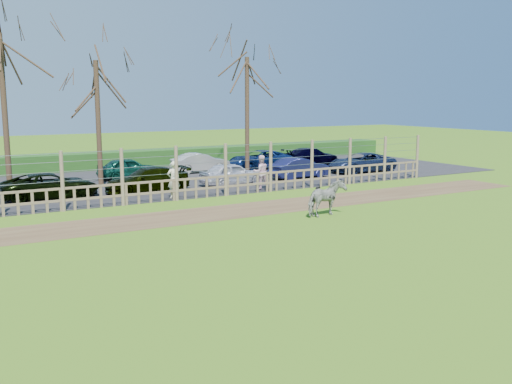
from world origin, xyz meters
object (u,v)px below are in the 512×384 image
car_2 (51,186)px  car_11 (200,163)px  tree_mid (97,93)px  crow (318,189)px  tree_right (247,87)px  car_6 (362,163)px  car_5 (299,168)px  car_12 (260,160)px  tree_left (2,76)px  visitor_b (261,172)px  car_10 (129,168)px  car_13 (311,156)px  visitor_a (174,180)px  car_3 (147,180)px  car_4 (232,174)px  zebra (326,198)px

car_2 → car_11: 11.20m
tree_mid → crow: (9.17, -6.50, -4.76)m
tree_right → car_6: (6.68, -2.65, -4.60)m
crow → car_11: bearing=103.2°
tree_right → car_2: size_ratio=1.70×
car_5 → car_12: same height
car_5 → car_12: size_ratio=0.84×
tree_left → visitor_b: 12.88m
car_10 → car_13: size_ratio=0.85×
tree_right → car_6: 8.53m
tree_left → car_6: bearing=-3.3°
visitor_a → crow: size_ratio=6.21×
visitor_b → tree_left: bearing=-8.6°
visitor_b → car_6: 9.16m
car_3 → car_4: (4.66, -0.09, 0.00)m
car_11 → car_13: bearing=-90.6°
car_12 → crow: bearing=-12.4°
tree_right → crow: size_ratio=26.46×
tree_right → visitor_a: bearing=-141.5°
car_3 → car_2: bearing=-93.9°
car_3 → car_12: (9.51, 5.32, 0.00)m
zebra → visitor_b: visitor_b is taller
car_3 → car_6: size_ratio=0.96×
visitor_b → crow: bearing=151.5°
car_10 → visitor_a: bearing=178.1°
zebra → visitor_a: 7.65m
tree_left → tree_mid: tree_left is taller
visitor_a → car_2: size_ratio=0.40×
car_5 → car_12: (0.31, 5.07, 0.00)m
car_2 → crow: bearing=-108.9°
car_12 → car_4: bearing=-42.4°
zebra → car_10: 14.46m
car_3 → car_13: (13.57, 5.22, 0.00)m
visitor_b → car_6: visitor_b is taller
crow → tree_left: bearing=158.1°
crow → car_3: (-7.60, 3.75, 0.53)m
zebra → car_5: (4.97, 9.20, -0.07)m
car_2 → car_4: (9.15, -0.46, 0.00)m
visitor_b → car_2: visitor_b is taller
zebra → car_6: zebra is taller
car_10 → car_12: 8.86m
zebra → car_6: 13.74m
crow → tree_right: bearing=91.4°
car_10 → visitor_b: bearing=-146.8°
car_3 → car_12: 10.89m
tree_mid → car_12: (11.08, 2.57, -4.23)m
tree_mid → visitor_b: bearing=-34.4°
car_6 → car_13: size_ratio=1.04×
zebra → tree_mid: bearing=14.4°
visitor_b → tree_right: bearing=-102.5°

